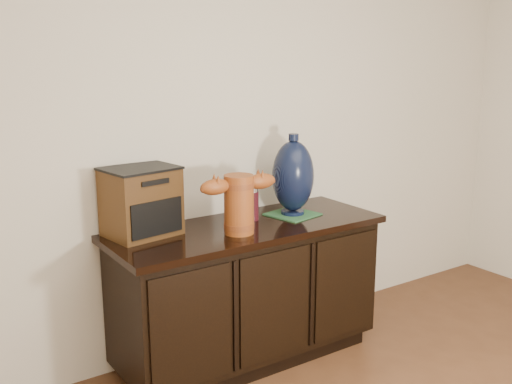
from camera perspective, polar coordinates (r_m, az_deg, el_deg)
sideboard at (r=3.22m, az=-0.84°, el=-9.46°), size 1.46×0.56×0.75m
terracotta_vessel at (r=2.92m, az=-1.64°, el=-0.83°), size 0.41×0.16×0.29m
tv_radio at (r=2.95m, az=-10.88°, el=-0.89°), size 0.37×0.32×0.34m
green_mat at (r=3.30m, az=3.49°, el=-2.13°), size 0.28×0.28×0.01m
lamp_base at (r=3.25m, az=3.55°, el=1.51°), size 0.27×0.27×0.44m
spray_can at (r=3.17m, az=-0.31°, el=-1.12°), size 0.06×0.06×0.18m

